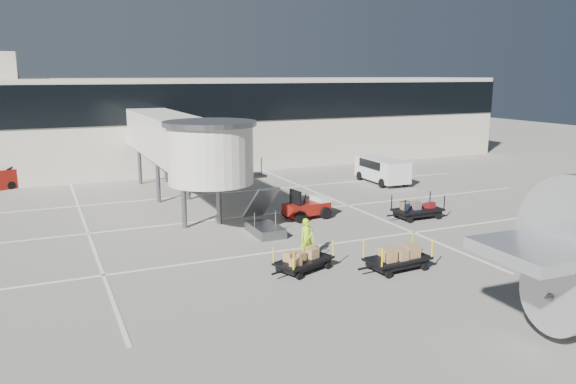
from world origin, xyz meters
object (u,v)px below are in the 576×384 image
object	(u,v)px
suitcase_cart	(416,211)
minivan	(381,168)
ground_worker	(307,239)
box_cart_near	(398,258)
box_cart_far	(305,261)
baggage_tug	(308,208)

from	to	relation	value
suitcase_cart	minivan	distance (m)	11.25
ground_worker	minivan	bearing A→B (deg)	39.16
suitcase_cart	ground_worker	xyz separation A→B (m)	(-9.09, -3.87, 0.46)
box_cart_near	ground_worker	bearing A→B (deg)	129.75
box_cart_far	minivan	bearing A→B (deg)	26.26
suitcase_cart	box_cart_far	size ratio (longest dim) A/B	1.10
box_cart_near	ground_worker	world-z (taller)	ground_worker
baggage_tug	minivan	bearing A→B (deg)	29.82
baggage_tug	suitcase_cart	xyz separation A→B (m)	(5.78, -2.77, -0.16)
suitcase_cart	ground_worker	size ratio (longest dim) A/B	1.89
ground_worker	box_cart_far	bearing A→B (deg)	-126.62
minivan	ground_worker	bearing A→B (deg)	-131.53
box_cart_far	minivan	distance (m)	21.28
box_cart_near	ground_worker	size ratio (longest dim) A/B	1.86
suitcase_cart	box_cart_near	distance (m)	9.24
suitcase_cart	minivan	size ratio (longest dim) A/B	0.70
box_cart_far	baggage_tug	bearing A→B (deg)	41.49
baggage_tug	minivan	size ratio (longest dim) A/B	0.55
baggage_tug	ground_worker	xyz separation A→B (m)	(-3.31, -6.64, 0.30)
box_cart_near	minivan	bearing A→B (deg)	54.21
box_cart_near	box_cart_far	distance (m)	4.06
suitcase_cart	box_cart_near	size ratio (longest dim) A/B	1.02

